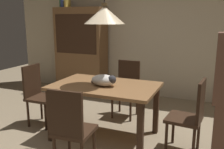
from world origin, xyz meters
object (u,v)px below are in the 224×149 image
chair_near_front (71,127)px  cat_sleeping (104,80)px  chair_left_side (38,92)px  dining_table (105,92)px  chair_far_back (127,86)px  book_green_slim (62,1)px  book_yellow_short (67,3)px  chair_right_side (191,114)px  book_blue_wide (65,2)px  pendant_lamp (104,15)px  hutch_bookcase (81,52)px

chair_near_front → cat_sleeping: (0.02, 0.82, 0.32)m
chair_left_side → chair_near_front: bearing=-37.7°
dining_table → chair_far_back: size_ratio=1.51×
chair_near_front → book_green_slim: (-1.85, 2.72, 1.47)m
dining_table → book_yellow_short: 2.84m
chair_right_side → chair_near_front: same height
chair_near_front → book_green_slim: size_ratio=3.58×
dining_table → cat_sleeping: cat_sleeping is taller
chair_far_back → book_blue_wide: (-1.79, 0.97, 1.46)m
cat_sleeping → book_blue_wide: (-1.81, 1.91, 1.14)m
dining_table → cat_sleeping: (0.02, -0.06, 0.18)m
book_green_slim → pendant_lamp: bearing=-45.0°
chair_left_side → chair_far_back: same height
chair_near_front → chair_far_back: (-0.00, 1.76, 0.00)m
chair_left_side → pendant_lamp: pendant_lamp is taller
cat_sleeping → book_green_slim: (-1.87, 1.91, 1.15)m
cat_sleeping → book_yellow_short: size_ratio=1.96×
chair_near_front → pendant_lamp: pendant_lamp is taller
chair_left_side → book_blue_wide: book_blue_wide is taller
chair_far_back → book_blue_wide: bearing=151.6°
chair_left_side → chair_far_back: 1.43m
chair_near_front → chair_far_back: 1.76m
cat_sleeping → dining_table: bearing=109.2°
chair_far_back → cat_sleeping: chair_far_back is taller
book_blue_wide → book_yellow_short: 0.07m
chair_near_front → book_yellow_short: bearing=122.4°
cat_sleeping → pendant_lamp: bearing=109.2°
pendant_lamp → book_yellow_short: size_ratio=6.50×
chair_right_side → book_yellow_short: (-2.85, 1.85, 1.43)m
book_blue_wide → chair_far_back: bearing=-28.4°
chair_right_side → hutch_bookcase: bearing=143.9°
cat_sleeping → pendant_lamp: 0.84m
pendant_lamp → chair_far_back: bearing=89.9°
chair_left_side → book_blue_wide: (-0.66, 1.85, 1.46)m
chair_near_front → cat_sleeping: 0.88m
cat_sleeping → book_green_slim: size_ratio=1.51×
chair_near_front → chair_left_side: bearing=142.3°
cat_sleeping → book_blue_wide: book_blue_wide is taller
chair_right_side → book_blue_wide: book_blue_wide is taller
chair_near_front → chair_far_back: bearing=90.1°
dining_table → hutch_bookcase: (-1.41, 1.85, 0.24)m
chair_right_side → cat_sleeping: chair_right_side is taller
chair_left_side → chair_near_front: size_ratio=1.00×
book_green_slim → book_blue_wide: bearing=0.0°
hutch_bookcase → book_blue_wide: book_blue_wide is taller
book_green_slim → cat_sleeping: bearing=-45.6°
chair_right_side → book_blue_wide: 3.75m
pendant_lamp → chair_near_front: bearing=-89.6°
chair_left_side → hutch_bookcase: bearing=98.7°
chair_left_side → pendant_lamp: bearing=0.1°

